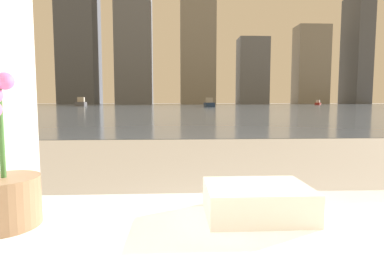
% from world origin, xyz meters
% --- Properties ---
extents(potted_orchid, '(0.16, 0.16, 0.36)m').
position_xyz_m(potted_orchid, '(-0.62, 0.85, 0.65)').
color(potted_orchid, '#8C6B4C').
rests_on(potted_orchid, bathtub).
extents(towel_stack, '(0.26, 0.19, 0.08)m').
position_xyz_m(towel_stack, '(-0.00, 0.88, 0.62)').
color(towel_stack, silver).
rests_on(towel_stack, bathtub).
extents(harbor_water, '(180.00, 110.00, 0.01)m').
position_xyz_m(harbor_water, '(0.00, 62.00, 0.01)').
color(harbor_water, slate).
rests_on(harbor_water, ground_plane).
extents(harbor_boat_0, '(2.87, 3.64, 1.32)m').
position_xyz_m(harbor_boat_0, '(37.56, 78.55, 0.48)').
color(harbor_boat_0, maroon).
rests_on(harbor_boat_0, harbor_water).
extents(harbor_boat_1, '(1.45, 4.08, 1.52)m').
position_xyz_m(harbor_boat_1, '(5.13, 49.24, 0.55)').
color(harbor_boat_1, navy).
rests_on(harbor_boat_1, harbor_water).
extents(harbor_boat_2, '(2.34, 4.83, 1.74)m').
position_xyz_m(harbor_boat_2, '(-18.39, 58.33, 0.62)').
color(harbor_boat_2, '#4C4C51').
rests_on(harbor_boat_2, harbor_water).
extents(skyline_tower_0, '(13.65, 13.14, 61.68)m').
position_xyz_m(skyline_tower_0, '(-37.12, 118.00, 30.84)').
color(skyline_tower_0, '#4C515B').
rests_on(skyline_tower_0, ground_plane).
extents(skyline_tower_1, '(13.64, 9.27, 74.09)m').
position_xyz_m(skyline_tower_1, '(-16.51, 118.00, 37.05)').
color(skyline_tower_1, slate).
rests_on(skyline_tower_1, ground_plane).
extents(skyline_tower_2, '(13.31, 10.85, 43.31)m').
position_xyz_m(skyline_tower_2, '(8.00, 118.00, 21.65)').
color(skyline_tower_2, gray).
rests_on(skyline_tower_2, ground_plane).
extents(skyline_tower_3, '(11.61, 8.33, 25.58)m').
position_xyz_m(skyline_tower_3, '(29.71, 118.00, 12.79)').
color(skyline_tower_3, slate).
rests_on(skyline_tower_3, ground_plane).
extents(skyline_tower_4, '(12.59, 8.00, 30.47)m').
position_xyz_m(skyline_tower_4, '(53.12, 118.00, 15.24)').
color(skyline_tower_4, gray).
rests_on(skyline_tower_4, ground_plane).
extents(skyline_tower_5, '(6.30, 13.30, 42.35)m').
position_xyz_m(skyline_tower_5, '(71.49, 118.00, 21.18)').
color(skyline_tower_5, '#4C515B').
rests_on(skyline_tower_5, ground_plane).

